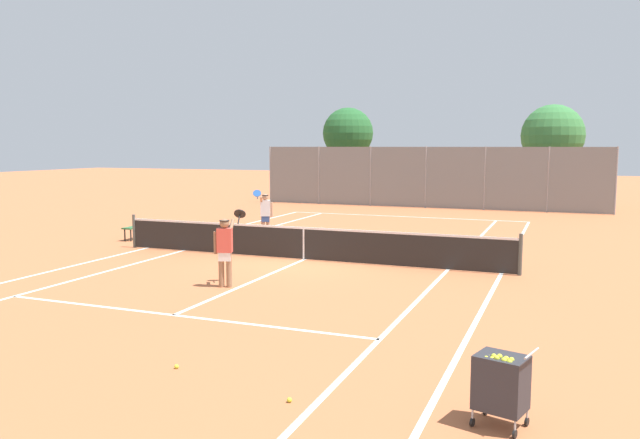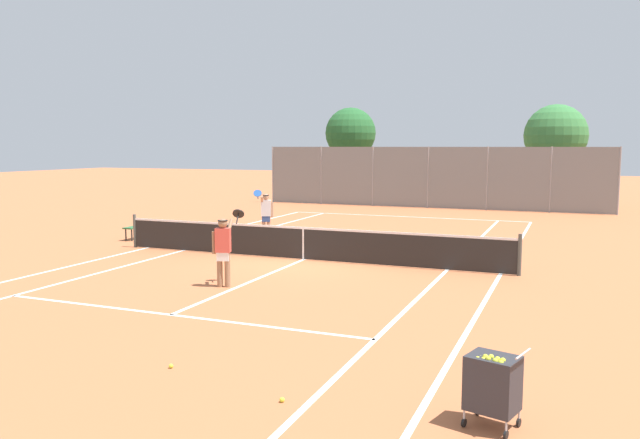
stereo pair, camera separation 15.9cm
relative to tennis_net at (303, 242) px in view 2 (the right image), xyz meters
The scene contains 12 objects.
ground_plane 0.51m from the tennis_net, ahead, with size 120.00×120.00×0.00m, color #BC663D.
court_line_markings 0.51m from the tennis_net, ahead, with size 11.10×23.90×0.01m.
tennis_net is the anchor object (origin of this frame).
ball_cart 11.06m from the tennis_net, 54.89° to the right, with size 0.73×0.62×0.96m.
player_near_side 3.92m from the tennis_net, 94.59° to the right, with size 0.50×0.86×1.77m.
player_far_left 4.26m from the tennis_net, 131.65° to the left, with size 0.44×0.89×1.77m.
loose_tennis_ball_1 10.09m from the tennis_net, 67.87° to the right, with size 0.07×0.07×0.07m, color #D1DB33.
loose_tennis_ball_2 9.02m from the tennis_net, 78.82° to the right, with size 0.07×0.07×0.07m, color #D1DB33.
courtside_bench 7.23m from the tennis_net, 166.77° to the left, with size 0.36×1.50×0.47m.
back_fence 16.41m from the tennis_net, 90.00° to the left, with size 18.32×0.08×3.24m.
tree_behind_left 20.90m from the tennis_net, 105.88° to the left, with size 3.06×3.06×5.58m.
tree_behind_right 21.16m from the tennis_net, 72.84° to the left, with size 3.34×3.34×5.51m.
Camera 2 is at (7.12, -16.22, 3.25)m, focal length 35.00 mm.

